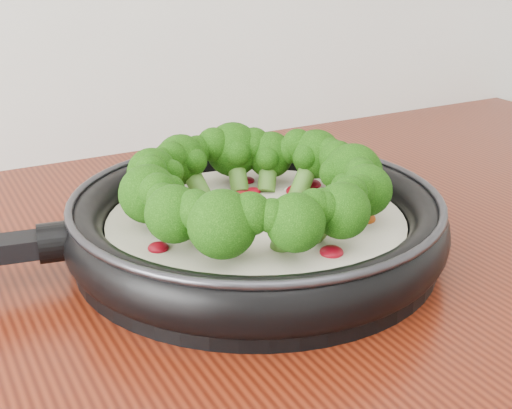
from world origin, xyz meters
TOP-DOWN VIEW (x-y plane):
  - skillet at (0.09, 1.13)m, footprint 0.58×0.41m

SIDE VIEW (x-z plane):
  - skillet at x=0.09m, z-range 0.89..0.99m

